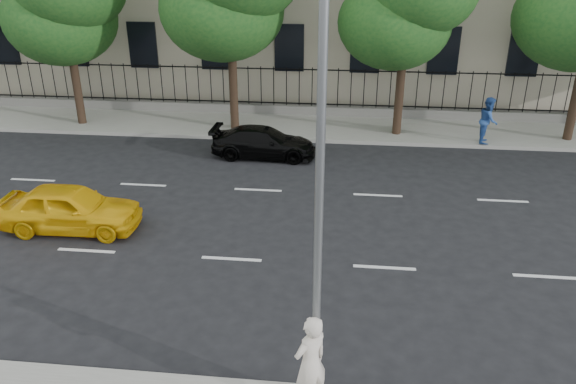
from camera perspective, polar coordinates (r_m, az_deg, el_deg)
name	(u,v)px	position (r m, az deg, el deg)	size (l,w,h in m)	color
ground	(209,317)	(12.98, -8.00, -12.44)	(120.00, 120.00, 0.00)	black
far_sidewalk	(282,125)	(25.38, -0.58, 6.78)	(60.00, 4.00, 0.15)	gray
lane_markings	(246,220)	(16.92, -4.25, -2.87)	(49.60, 4.62, 0.01)	silver
iron_fence	(286,103)	(26.84, -0.16, 9.03)	(30.00, 0.50, 2.20)	slate
street_light	(323,123)	(8.67, 3.54, 7.06)	(0.25, 3.32, 8.05)	slate
yellow_taxi	(70,208)	(17.25, -21.25, -1.53)	(1.60, 3.98, 1.36)	yellow
black_sedan	(264,142)	(21.68, -2.49, 5.06)	(1.63, 4.01, 1.16)	black
woman_near	(310,363)	(10.05, 2.28, -16.95)	(0.68, 0.45, 1.87)	beige
pedestrian_far	(488,120)	(24.07, 19.68, 6.88)	(0.91, 0.71, 1.87)	#2A509A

